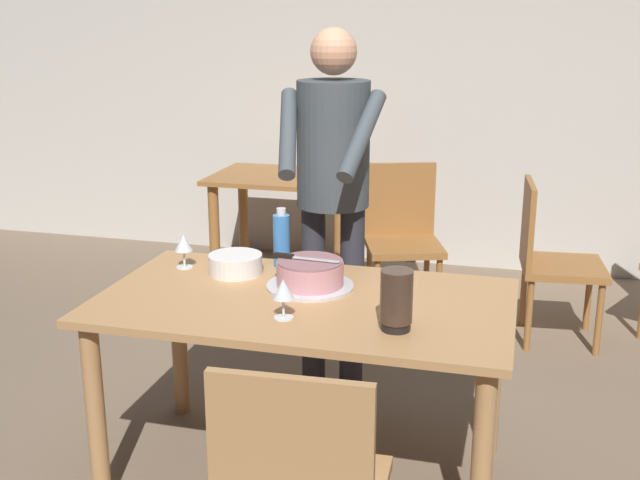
{
  "coord_description": "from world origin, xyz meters",
  "views": [
    {
      "loc": [
        0.76,
        -2.64,
        1.77
      ],
      "look_at": [
        -0.01,
        0.27,
        0.9
      ],
      "focal_mm": 43.98,
      "sensor_mm": 36.0,
      "label": 1
    }
  ],
  "objects_px": {
    "cake_knife": "(293,257)",
    "water_bottle": "(282,239)",
    "hurricane_lamp": "(396,300)",
    "wine_glass_far": "(184,244)",
    "background_table": "(288,199)",
    "wine_glass_near": "(283,290)",
    "background_chair_2": "(402,233)",
    "cake_on_platter": "(310,275)",
    "background_chair_0": "(549,256)",
    "person_cutting_cake": "(333,178)",
    "main_dining_table": "(305,326)",
    "plate_stack": "(235,264)"
  },
  "relations": [
    {
      "from": "background_table",
      "to": "plate_stack",
      "type": "bearing_deg",
      "value": -78.67
    },
    {
      "from": "cake_knife",
      "to": "background_table",
      "type": "height_order",
      "value": "cake_knife"
    },
    {
      "from": "main_dining_table",
      "to": "plate_stack",
      "type": "relative_size",
      "value": 7.01
    },
    {
      "from": "background_chair_0",
      "to": "cake_on_platter",
      "type": "bearing_deg",
      "value": -121.41
    },
    {
      "from": "wine_glass_near",
      "to": "background_chair_2",
      "type": "relative_size",
      "value": 0.16
    },
    {
      "from": "water_bottle",
      "to": "background_table",
      "type": "xyz_separation_m",
      "value": [
        -0.56,
        1.9,
        -0.29
      ]
    },
    {
      "from": "main_dining_table",
      "to": "background_table",
      "type": "distance_m",
      "value": 2.38
    },
    {
      "from": "cake_knife",
      "to": "plate_stack",
      "type": "xyz_separation_m",
      "value": [
        -0.27,
        0.08,
        -0.08
      ]
    },
    {
      "from": "cake_knife",
      "to": "wine_glass_near",
      "type": "relative_size",
      "value": 1.88
    },
    {
      "from": "background_chair_0",
      "to": "person_cutting_cake",
      "type": "bearing_deg",
      "value": -134.08
    },
    {
      "from": "cake_on_platter",
      "to": "person_cutting_cake",
      "type": "relative_size",
      "value": 0.2
    },
    {
      "from": "main_dining_table",
      "to": "background_table",
      "type": "bearing_deg",
      "value": 108.69
    },
    {
      "from": "cake_knife",
      "to": "person_cutting_cake",
      "type": "height_order",
      "value": "person_cutting_cake"
    },
    {
      "from": "plate_stack",
      "to": "water_bottle",
      "type": "bearing_deg",
      "value": 43.72
    },
    {
      "from": "cake_knife",
      "to": "plate_stack",
      "type": "distance_m",
      "value": 0.29
    },
    {
      "from": "plate_stack",
      "to": "wine_glass_near",
      "type": "xyz_separation_m",
      "value": [
        0.34,
        -0.42,
        0.06
      ]
    },
    {
      "from": "wine_glass_near",
      "to": "background_chair_2",
      "type": "distance_m",
      "value": 2.15
    },
    {
      "from": "background_chair_0",
      "to": "background_chair_2",
      "type": "relative_size",
      "value": 1.0
    },
    {
      "from": "water_bottle",
      "to": "background_chair_2",
      "type": "distance_m",
      "value": 1.62
    },
    {
      "from": "wine_glass_far",
      "to": "background_chair_2",
      "type": "bearing_deg",
      "value": 68.77
    },
    {
      "from": "background_chair_2",
      "to": "background_table",
      "type": "bearing_deg",
      "value": 157.38
    },
    {
      "from": "wine_glass_near",
      "to": "background_table",
      "type": "distance_m",
      "value": 2.59
    },
    {
      "from": "wine_glass_far",
      "to": "background_table",
      "type": "relative_size",
      "value": 0.14
    },
    {
      "from": "person_cutting_cake",
      "to": "main_dining_table",
      "type": "bearing_deg",
      "value": -85.22
    },
    {
      "from": "cake_knife",
      "to": "background_chair_0",
      "type": "distance_m",
      "value": 1.87
    },
    {
      "from": "water_bottle",
      "to": "background_table",
      "type": "height_order",
      "value": "water_bottle"
    },
    {
      "from": "cake_knife",
      "to": "water_bottle",
      "type": "distance_m",
      "value": 0.26
    },
    {
      "from": "cake_knife",
      "to": "background_chair_2",
      "type": "height_order",
      "value": "background_chair_2"
    },
    {
      "from": "hurricane_lamp",
      "to": "water_bottle",
      "type": "bearing_deg",
      "value": 135.65
    },
    {
      "from": "cake_on_platter",
      "to": "water_bottle",
      "type": "relative_size",
      "value": 1.36
    },
    {
      "from": "cake_knife",
      "to": "wine_glass_near",
      "type": "bearing_deg",
      "value": -78.57
    },
    {
      "from": "cake_knife",
      "to": "cake_on_platter",
      "type": "bearing_deg",
      "value": -4.47
    },
    {
      "from": "main_dining_table",
      "to": "background_table",
      "type": "xyz_separation_m",
      "value": [
        -0.76,
        2.26,
        -0.06
      ]
    },
    {
      "from": "background_table",
      "to": "main_dining_table",
      "type": "bearing_deg",
      "value": -71.31
    },
    {
      "from": "plate_stack",
      "to": "main_dining_table",
      "type": "bearing_deg",
      "value": -30.71
    },
    {
      "from": "cake_knife",
      "to": "hurricane_lamp",
      "type": "height_order",
      "value": "hurricane_lamp"
    },
    {
      "from": "person_cutting_cake",
      "to": "background_chair_2",
      "type": "height_order",
      "value": "person_cutting_cake"
    },
    {
      "from": "cake_on_platter",
      "to": "background_chair_0",
      "type": "relative_size",
      "value": 0.38
    },
    {
      "from": "background_chair_2",
      "to": "cake_knife",
      "type": "bearing_deg",
      "value": -94.83
    },
    {
      "from": "cake_on_platter",
      "to": "background_table",
      "type": "bearing_deg",
      "value": 109.39
    },
    {
      "from": "plate_stack",
      "to": "person_cutting_cake",
      "type": "distance_m",
      "value": 0.6
    },
    {
      "from": "cake_knife",
      "to": "water_bottle",
      "type": "height_order",
      "value": "water_bottle"
    },
    {
      "from": "main_dining_table",
      "to": "hurricane_lamp",
      "type": "distance_m",
      "value": 0.49
    },
    {
      "from": "hurricane_lamp",
      "to": "wine_glass_far",
      "type": "bearing_deg",
      "value": 155.61
    },
    {
      "from": "wine_glass_far",
      "to": "water_bottle",
      "type": "distance_m",
      "value": 0.41
    },
    {
      "from": "plate_stack",
      "to": "water_bottle",
      "type": "distance_m",
      "value": 0.22
    },
    {
      "from": "cake_on_platter",
      "to": "person_cutting_cake",
      "type": "height_order",
      "value": "person_cutting_cake"
    },
    {
      "from": "hurricane_lamp",
      "to": "background_chair_0",
      "type": "distance_m",
      "value": 1.98
    },
    {
      "from": "plate_stack",
      "to": "background_chair_0",
      "type": "distance_m",
      "value": 1.96
    },
    {
      "from": "main_dining_table",
      "to": "wine_glass_near",
      "type": "xyz_separation_m",
      "value": [
        -0.02,
        -0.21,
        0.22
      ]
    }
  ]
}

